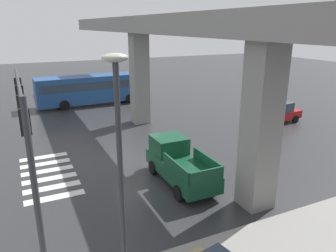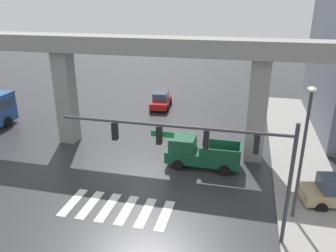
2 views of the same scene
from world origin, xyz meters
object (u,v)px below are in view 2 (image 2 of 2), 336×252
(street_lamp_near_corner, at_px, (304,140))
(pickup_truck, at_px, (199,153))
(sedan_red, at_px, (161,100))
(traffic_signal_mast, at_px, (209,148))

(street_lamp_near_corner, bearing_deg, pickup_truck, 140.14)
(pickup_truck, bearing_deg, sedan_red, 115.61)
(sedan_red, bearing_deg, pickup_truck, -64.39)
(pickup_truck, relative_size, traffic_signal_mast, 0.47)
(pickup_truck, height_order, sedan_red, pickup_truck)
(pickup_truck, xyz_separation_m, traffic_signal_mast, (1.41, -7.09, 3.68))
(sedan_red, xyz_separation_m, street_lamp_near_corner, (11.76, -17.28, 3.70))
(street_lamp_near_corner, bearing_deg, traffic_signal_mast, -152.96)
(pickup_truck, xyz_separation_m, street_lamp_near_corner, (5.81, -4.85, 3.57))
(sedan_red, relative_size, street_lamp_near_corner, 0.61)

